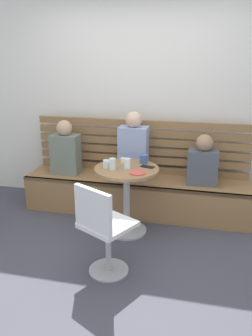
% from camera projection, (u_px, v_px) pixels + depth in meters
% --- Properties ---
extents(ground, '(8.00, 8.00, 0.00)m').
position_uv_depth(ground, '(110.00, 267.00, 3.16)').
color(ground, '#42424C').
extents(back_wall, '(5.20, 0.10, 2.90)m').
position_uv_depth(back_wall, '(144.00, 89.00, 4.21)').
color(back_wall, silver).
rests_on(back_wall, ground).
extents(booth_bench, '(2.70, 0.52, 0.44)m').
position_uv_depth(booth_bench, '(136.00, 195.00, 4.19)').
color(booth_bench, olive).
rests_on(booth_bench, ground).
extents(booth_backrest, '(2.65, 0.04, 0.67)m').
position_uv_depth(booth_backrest, '(140.00, 146.00, 4.24)').
color(booth_backrest, olive).
rests_on(booth_backrest, booth_bench).
extents(cafe_table, '(0.68, 0.68, 0.74)m').
position_uv_depth(cafe_table, '(127.00, 188.00, 3.63)').
color(cafe_table, '#ADADB2').
rests_on(cafe_table, ground).
extents(white_chair, '(0.54, 0.54, 0.85)m').
position_uv_depth(white_chair, '(103.00, 228.00, 2.91)').
color(white_chair, '#ADADB2').
rests_on(white_chair, ground).
extents(person_adult, '(0.34, 0.22, 0.80)m').
position_uv_depth(person_adult, '(133.00, 148.00, 4.05)').
color(person_adult, '#8C9EC6').
rests_on(person_adult, booth_bench).
extents(person_child_left, '(0.34, 0.22, 0.67)m').
position_uv_depth(person_child_left, '(66.00, 150.00, 4.22)').
color(person_child_left, slate).
rests_on(person_child_left, booth_bench).
extents(person_child_middle, '(0.34, 0.22, 0.58)m').
position_uv_depth(person_child_middle, '(203.00, 163.00, 3.88)').
color(person_child_middle, '#4C515B').
rests_on(person_child_middle, booth_bench).
extents(cup_water_clear, '(0.07, 0.07, 0.11)m').
position_uv_depth(cup_water_clear, '(127.00, 164.00, 3.52)').
color(cup_water_clear, white).
rests_on(cup_water_clear, cafe_table).
extents(cup_glass_short, '(0.08, 0.08, 0.08)m').
position_uv_depth(cup_glass_short, '(107.00, 164.00, 3.55)').
color(cup_glass_short, silver).
rests_on(cup_glass_short, cafe_table).
extents(cup_glass_tall, '(0.07, 0.07, 0.12)m').
position_uv_depth(cup_glass_tall, '(112.00, 164.00, 3.49)').
color(cup_glass_tall, silver).
rests_on(cup_glass_tall, cafe_table).
extents(cup_espresso_small, '(0.06, 0.06, 0.05)m').
position_uv_depth(cup_espresso_small, '(123.00, 161.00, 3.71)').
color(cup_espresso_small, silver).
rests_on(cup_espresso_small, cafe_table).
extents(cup_mug_blue, '(0.08, 0.08, 0.09)m').
position_uv_depth(cup_mug_blue, '(144.00, 159.00, 3.69)').
color(cup_mug_blue, '#3D5B9E').
rests_on(cup_mug_blue, cafe_table).
extents(plate_small, '(0.17, 0.17, 0.01)m').
position_uv_depth(plate_small, '(137.00, 173.00, 3.40)').
color(plate_small, '#DB4C42').
rests_on(plate_small, cafe_table).
extents(phone_on_table, '(0.15, 0.10, 0.01)m').
position_uv_depth(phone_on_table, '(148.00, 167.00, 3.58)').
color(phone_on_table, black).
rests_on(phone_on_table, cafe_table).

